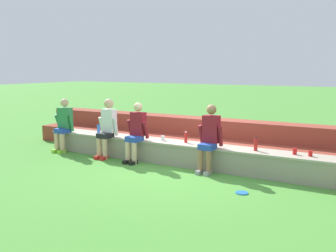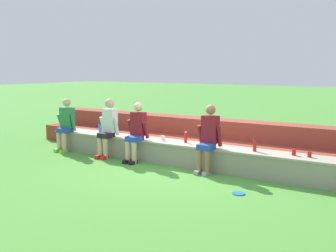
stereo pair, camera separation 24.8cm
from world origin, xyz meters
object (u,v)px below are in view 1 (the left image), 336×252
object	(u,v)px
person_left_of_center	(107,126)
plastic_cup_right_end	(295,151)
water_bottle_center_gap	(99,129)
person_far_left	(64,124)
person_right_of_center	(209,137)
person_center	(136,131)
water_bottle_near_right	(186,137)
plastic_cup_left_end	(310,153)
water_bottle_near_left	(256,144)
frisbee	(242,193)
plastic_cup_middle	(163,138)

from	to	relation	value
person_left_of_center	plastic_cup_right_end	world-z (taller)	person_left_of_center
person_left_of_center	water_bottle_center_gap	bearing A→B (deg)	149.59
person_far_left	person_right_of_center	size ratio (longest dim) A/B	0.97
person_center	water_bottle_near_right	world-z (taller)	person_center
person_left_of_center	plastic_cup_left_end	bearing A→B (deg)	3.83
water_bottle_near_left	water_bottle_center_gap	xyz separation A→B (m)	(-4.10, 0.03, -0.02)
person_right_of_center	water_bottle_center_gap	distance (m)	3.21
person_center	person_left_of_center	bearing A→B (deg)	178.97
person_left_of_center	person_center	size ratio (longest dim) A/B	1.04
frisbee	water_bottle_center_gap	bearing A→B (deg)	163.08
person_far_left	frisbee	xyz separation A→B (m)	(5.16, -0.97, -0.72)
person_center	plastic_cup_middle	bearing A→B (deg)	30.48
water_bottle_near_right	plastic_cup_left_end	bearing A→B (deg)	-0.28
water_bottle_near_right	water_bottle_center_gap	xyz separation A→B (m)	(-2.49, -0.01, -0.00)
water_bottle_near_left	plastic_cup_left_end	world-z (taller)	water_bottle_near_left
person_right_of_center	person_center	bearing A→B (deg)	-178.79
water_bottle_near_left	person_right_of_center	bearing A→B (deg)	-164.43
person_far_left	person_right_of_center	distance (m)	4.08
person_far_left	plastic_cup_right_end	world-z (taller)	person_far_left
person_left_of_center	plastic_cup_middle	world-z (taller)	person_left_of_center
person_right_of_center	water_bottle_near_right	bearing A→B (deg)	156.90
water_bottle_near_right	person_left_of_center	bearing A→B (deg)	-170.67
person_left_of_center	frisbee	world-z (taller)	person_left_of_center
person_far_left	plastic_cup_middle	world-z (taller)	person_far_left
person_left_of_center	water_bottle_near_right	xyz separation A→B (m)	(1.96, 0.32, -0.14)
person_right_of_center	water_bottle_center_gap	bearing A→B (deg)	174.90
person_far_left	water_bottle_near_right	bearing A→B (deg)	5.80
person_center	water_bottle_near_right	xyz separation A→B (m)	(1.11, 0.34, -0.10)
person_left_of_center	person_right_of_center	size ratio (longest dim) A/B	1.01
person_center	person_right_of_center	size ratio (longest dim) A/B	0.97
water_bottle_near_left	water_bottle_center_gap	world-z (taller)	water_bottle_near_left
person_center	person_right_of_center	world-z (taller)	person_right_of_center
person_right_of_center	water_bottle_near_right	size ratio (longest dim) A/B	5.61
water_bottle_near_right	plastic_cup_right_end	size ratio (longest dim) A/B	2.04
person_far_left	person_center	distance (m)	2.27
water_bottle_center_gap	plastic_cup_right_end	distance (m)	4.85
person_center	frisbee	bearing A→B (deg)	-18.67
person_right_of_center	plastic_cup_left_end	bearing A→B (deg)	8.35
person_left_of_center	plastic_cup_middle	distance (m)	1.43
plastic_cup_middle	person_far_left	bearing A→B (deg)	-173.58
person_left_of_center	water_bottle_near_right	world-z (taller)	person_left_of_center
water_bottle_near_left	water_bottle_near_right	world-z (taller)	water_bottle_near_left
person_far_left	water_bottle_near_left	xyz separation A→B (m)	(4.98, 0.29, -0.09)
frisbee	person_left_of_center	bearing A→B (deg)	165.17
person_far_left	water_bottle_near_right	distance (m)	3.39
plastic_cup_left_end	plastic_cup_right_end	size ratio (longest dim) A/B	0.87
person_right_of_center	person_far_left	bearing A→B (deg)	-179.39
plastic_cup_right_end	water_bottle_center_gap	bearing A→B (deg)	-179.88
water_bottle_center_gap	plastic_cup_right_end	bearing A→B (deg)	0.12
person_right_of_center	plastic_cup_left_end	distance (m)	1.98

